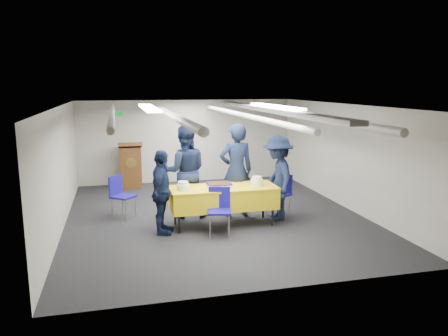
{
  "coord_description": "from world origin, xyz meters",
  "views": [
    {
      "loc": [
        -1.94,
        -8.63,
        2.7
      ],
      "look_at": [
        0.16,
        -0.2,
        1.05
      ],
      "focal_mm": 35.0,
      "sensor_mm": 36.0,
      "label": 1
    }
  ],
  "objects": [
    {
      "name": "ground",
      "position": [
        0.0,
        0.0,
        0.0
      ],
      "size": [
        7.0,
        7.0,
        0.0
      ],
      "primitive_type": "plane",
      "color": "black",
      "rests_on": "ground"
    },
    {
      "name": "room_shell",
      "position": [
        0.09,
        0.41,
        1.81
      ],
      "size": [
        6.0,
        7.0,
        2.3
      ],
      "color": "beige",
      "rests_on": "ground"
    },
    {
      "name": "serving_table",
      "position": [
        0.03,
        -0.66,
        0.56
      ],
      "size": [
        2.07,
        0.8,
        0.77
      ],
      "color": "black",
      "rests_on": "ground"
    },
    {
      "name": "sheet_cake",
      "position": [
        -0.05,
        -0.66,
        0.81
      ],
      "size": [
        0.48,
        0.37,
        0.09
      ],
      "color": "white",
      "rests_on": "serving_table"
    },
    {
      "name": "plate_stack_left",
      "position": [
        -0.76,
        -0.71,
        0.84
      ],
      "size": [
        0.24,
        0.24,
        0.16
      ],
      "color": "white",
      "rests_on": "serving_table"
    },
    {
      "name": "plate_stack_right",
      "position": [
        0.69,
        -0.71,
        0.85
      ],
      "size": [
        0.24,
        0.24,
        0.18
      ],
      "color": "white",
      "rests_on": "serving_table"
    },
    {
      "name": "podium",
      "position": [
        -1.6,
        3.05,
        0.61
      ],
      "size": [
        0.62,
        0.53,
        1.25
      ],
      "color": "brown",
      "rests_on": "ground"
    },
    {
      "name": "chair_near",
      "position": [
        -0.16,
        -1.14,
        0.53
      ],
      "size": [
        0.5,
        0.5,
        0.87
      ],
      "color": "gray",
      "rests_on": "ground"
    },
    {
      "name": "chair_right",
      "position": [
        1.39,
        -0.24,
        0.53
      ],
      "size": [
        0.56,
        0.56,
        0.87
      ],
      "color": "gray",
      "rests_on": "ground"
    },
    {
      "name": "chair_left",
      "position": [
        -1.92,
        0.37,
        0.53
      ],
      "size": [
        0.59,
        0.59,
        0.87
      ],
      "color": "gray",
      "rests_on": "ground"
    },
    {
      "name": "sailor_a",
      "position": [
        0.43,
        -0.13,
        0.97
      ],
      "size": [
        0.71,
        0.47,
        1.94
      ],
      "primitive_type": "imported",
      "rotation": [
        0.0,
        0.0,
        3.15
      ],
      "color": "black",
      "rests_on": "ground"
    },
    {
      "name": "sailor_b",
      "position": [
        -0.6,
        0.1,
        0.96
      ],
      "size": [
        1.0,
        0.82,
        1.91
      ],
      "primitive_type": "imported",
      "rotation": [
        0.0,
        0.0,
        3.03
      ],
      "color": "black",
      "rests_on": "ground"
    },
    {
      "name": "sailor_c",
      "position": [
        -1.18,
        -0.87,
        0.78
      ],
      "size": [
        0.66,
        0.99,
        1.56
      ],
      "primitive_type": "imported",
      "rotation": [
        0.0,
        0.0,
        1.23
      ],
      "color": "black",
      "rests_on": "ground"
    },
    {
      "name": "sailor_d",
      "position": [
        1.19,
        -0.53,
        0.86
      ],
      "size": [
        0.73,
        1.16,
        1.72
      ],
      "primitive_type": "imported",
      "rotation": [
        0.0,
        0.0,
        -1.66
      ],
      "color": "black",
      "rests_on": "ground"
    }
  ]
}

